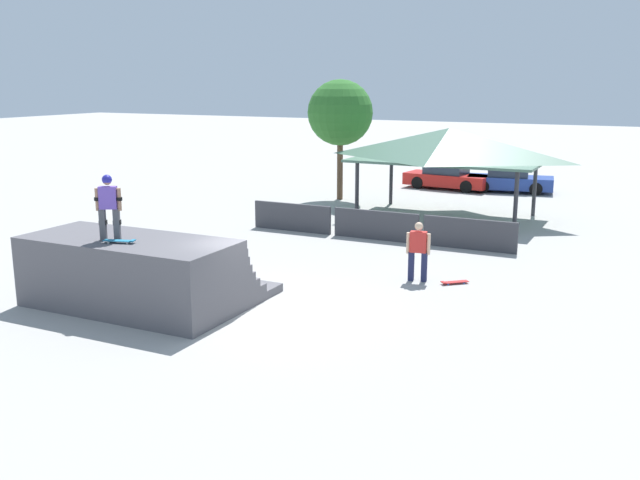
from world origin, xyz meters
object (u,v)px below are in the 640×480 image
skateboard_on_deck (120,241)px  parked_car_red (447,177)px  tree_beside_pavilion (340,113)px  bystander_walking (418,249)px  skater_on_deck (108,203)px  parked_car_blue (510,180)px  skateboard_on_ground (454,282)px

skateboard_on_deck → parked_car_red: (1.29, 23.40, -1.24)m
skateboard_on_deck → tree_beside_pavilion: bearing=79.9°
bystander_walking → skateboard_on_deck: bearing=37.1°
skater_on_deck → parked_car_blue: size_ratio=0.36×
skateboard_on_deck → tree_beside_pavilion: 18.18m
skateboard_on_deck → parked_car_blue: bearing=61.7°
bystander_walking → skater_on_deck: bearing=34.1°
skateboard_on_ground → skater_on_deck: bearing=-1.0°
parked_car_red → parked_car_blue: 3.17m
parked_car_red → parked_car_blue: size_ratio=1.04×
tree_beside_pavilion → parked_car_red: tree_beside_pavilion is taller
parked_car_red → skater_on_deck: bearing=-87.6°
parked_car_red → bystander_walking: bearing=-69.7°
skater_on_deck → parked_car_red: (1.74, 23.23, -2.11)m
skater_on_deck → skateboard_on_deck: size_ratio=2.00×
tree_beside_pavilion → parked_car_blue: (6.82, 5.92, -3.48)m
skater_on_deck → bystander_walking: 8.51m
skater_on_deck → parked_car_blue: bearing=50.5°
skater_on_deck → skateboard_on_deck: skater_on_deck is taller
skateboard_on_ground → parked_car_red: bearing=-114.5°
skateboard_on_ground → skateboard_on_deck: bearing=1.7°
skateboard_on_ground → tree_beside_pavilion: size_ratio=0.13×
skateboard_on_deck → parked_car_blue: skateboard_on_deck is taller
skateboard_on_deck → bystander_walking: size_ratio=0.47×
skateboard_on_deck → parked_car_red: skateboard_on_deck is taller
tree_beside_pavilion → parked_car_red: bearing=56.3°
skateboard_on_deck → parked_car_red: 23.47m
skateboard_on_deck → parked_car_blue: (4.44, 23.80, -1.24)m
bystander_walking → tree_beside_pavilion: tree_beside_pavilion is taller
skateboard_on_ground → bystander_walking: bearing=-33.0°
bystander_walking → parked_car_blue: 17.85m
skater_on_deck → parked_car_red: skater_on_deck is taller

